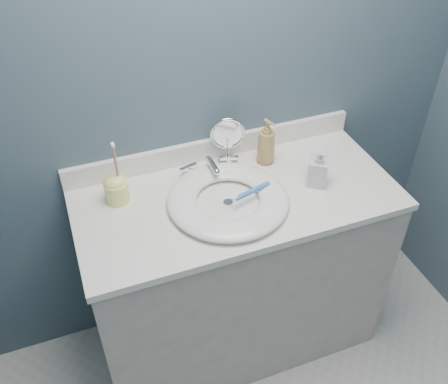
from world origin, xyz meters
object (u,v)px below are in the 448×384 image
soap_bottle_amber (266,142)px  soap_bottle_clear (318,167)px  toothbrush_holder (116,188)px  makeup_mirror (228,138)px

soap_bottle_amber → soap_bottle_clear: size_ratio=1.22×
soap_bottle_amber → toothbrush_holder: toothbrush_holder is taller
makeup_mirror → soap_bottle_clear: (0.27, -0.25, -0.03)m
makeup_mirror → toothbrush_holder: size_ratio=0.82×
soap_bottle_amber → toothbrush_holder: bearing=164.7°
soap_bottle_clear → toothbrush_holder: bearing=-158.3°
makeup_mirror → toothbrush_holder: (-0.47, -0.08, -0.06)m
makeup_mirror → soap_bottle_amber: bearing=-7.3°
soap_bottle_clear → toothbrush_holder: toothbrush_holder is taller
makeup_mirror → soap_bottle_amber: size_ratio=1.07×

